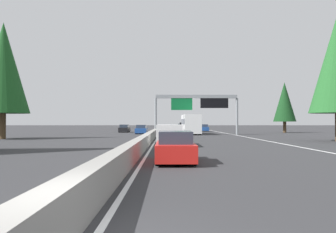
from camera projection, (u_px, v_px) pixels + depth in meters
name	position (u px, v px, depth m)	size (l,w,h in m)	color
ground_plane	(159.00, 132.00, 65.07)	(320.00, 320.00, 0.00)	#2D2D30
median_barrier	(160.00, 128.00, 85.08)	(180.00, 0.56, 0.90)	gray
shoulder_stripe_right	(214.00, 131.00, 75.10)	(160.00, 0.16, 0.01)	silver
shoulder_stripe_median	(162.00, 131.00, 75.07)	(160.00, 0.16, 0.01)	silver
sign_gantry_overhead	(198.00, 103.00, 52.85)	(0.50, 12.68, 6.04)	gray
sedan_near_right	(175.00, 148.00, 16.56)	(4.40, 1.80, 1.47)	red
minivan_near_center	(169.00, 134.00, 28.20)	(5.00, 1.95, 1.69)	white
bus_mid_right	(191.00, 123.00, 56.31)	(11.50, 2.55, 3.10)	white
sedan_mid_left	(187.00, 125.00, 133.11)	(4.40, 1.80, 1.47)	silver
pickup_distant_a	(184.00, 127.00, 77.62)	(5.60, 2.00, 1.86)	black
sedan_mid_center	(181.00, 126.00, 107.56)	(4.40, 1.80, 1.47)	black
box_truck_distant_b	(191.00, 123.00, 106.09)	(8.50, 2.40, 2.95)	gold
sedan_far_right	(204.00, 128.00, 73.17)	(4.40, 1.80, 1.47)	#1E4793
oncoming_near	(124.00, 129.00, 65.98)	(4.40, 1.80, 1.47)	black
oncoming_far	(141.00, 130.00, 57.48)	(4.40, 1.80, 1.47)	#1E4793
conifer_right_mid	(285.00, 102.00, 63.91)	(4.06, 4.06, 9.23)	#4C3823
conifer_left_near	(3.00, 68.00, 39.67)	(5.84, 5.84, 13.28)	#4C3823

